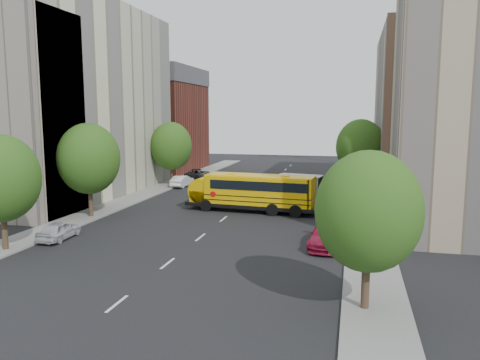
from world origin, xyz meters
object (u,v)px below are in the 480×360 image
at_px(school_bus, 251,190).
at_px(safari_truck, 296,185).
at_px(street_tree_4, 360,147).
at_px(parked_car_2, 197,174).
at_px(street_tree_0, 1,178).
at_px(parked_car_3, 327,235).
at_px(parked_car_0, 59,230).
at_px(parked_car_4, 345,187).
at_px(street_tree_5, 359,144).
at_px(street_tree_1, 89,159).
at_px(street_tree_3, 368,211).
at_px(street_tree_2, 171,146).
at_px(parked_car_5, 344,170).
at_px(parked_car_1, 182,181).

height_order(school_bus, safari_truck, school_bus).
distance_m(street_tree_4, parked_car_2, 21.75).
bearing_deg(safari_truck, street_tree_4, 45.05).
bearing_deg(street_tree_0, parked_car_3, 16.26).
height_order(parked_car_0, parked_car_3, parked_car_3).
height_order(parked_car_3, parked_car_4, parked_car_3).
bearing_deg(parked_car_2, street_tree_4, 160.52).
bearing_deg(street_tree_5, street_tree_1, -126.25).
distance_m(street_tree_1, safari_truck, 21.14).
bearing_deg(street_tree_4, street_tree_3, -90.00).
distance_m(street_tree_1, street_tree_4, 28.43).
distance_m(street_tree_0, school_bus, 20.21).
bearing_deg(street_tree_3, school_bus, 115.77).
xyz_separation_m(street_tree_1, school_bus, (12.53, 5.61, -3.07)).
xyz_separation_m(street_tree_1, parked_car_0, (1.67, -6.83, -4.30)).
height_order(street_tree_2, parked_car_5, street_tree_2).
relative_size(safari_truck, parked_car_2, 1.07).
distance_m(parked_car_0, parked_car_5, 43.24).
relative_size(street_tree_2, street_tree_4, 0.95).
distance_m(street_tree_0, parked_car_5, 46.97).
xyz_separation_m(street_tree_0, parked_car_5, (20.03, 42.31, -3.87)).
height_order(street_tree_5, parked_car_1, street_tree_5).
xyz_separation_m(street_tree_2, parked_car_0, (1.67, -24.83, -4.18)).
xyz_separation_m(street_tree_2, parked_car_1, (1.49, -0.38, -4.14)).
distance_m(street_tree_0, parked_car_3, 20.99).
relative_size(street_tree_3, parked_car_1, 1.72).
relative_size(street_tree_1, parked_car_2, 1.46).
relative_size(safari_truck, parked_car_1, 1.40).
bearing_deg(parked_car_0, street_tree_2, -89.41).
relative_size(school_bus, parked_car_2, 2.24).
height_order(street_tree_4, parked_car_4, street_tree_4).
bearing_deg(street_tree_0, street_tree_4, 51.84).
height_order(street_tree_3, safari_truck, street_tree_3).
relative_size(school_bus, parked_car_3, 2.36).
xyz_separation_m(street_tree_2, parked_car_4, (20.52, -1.08, -4.10)).
distance_m(street_tree_4, school_bus, 15.91).
bearing_deg(parked_car_5, street_tree_4, -77.51).
distance_m(street_tree_1, school_bus, 14.07).
xyz_separation_m(street_tree_0, street_tree_3, (22.00, -4.00, -0.19)).
bearing_deg(parked_car_0, parked_car_2, -92.75).
height_order(street_tree_0, parked_car_4, street_tree_0).
distance_m(street_tree_4, parked_car_4, 4.72).
bearing_deg(street_tree_2, street_tree_0, -90.00).
height_order(street_tree_0, street_tree_3, street_tree_0).
height_order(parked_car_4, parked_car_5, parked_car_5).
bearing_deg(street_tree_1, safari_truck, 41.43).
bearing_deg(parked_car_3, street_tree_1, 171.19).
relative_size(parked_car_0, parked_car_4, 0.89).
bearing_deg(parked_car_1, parked_car_3, 133.18).
relative_size(parked_car_4, parked_car_5, 0.92).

